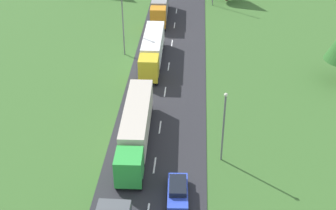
{
  "coord_description": "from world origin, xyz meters",
  "views": [
    {
      "loc": [
        3.53,
        -4.34,
        28.02
      ],
      "look_at": [
        0.82,
        36.91,
        2.49
      ],
      "focal_mm": 48.74,
      "sensor_mm": 36.0,
      "label": 1
    }
  ],
  "objects_px": {
    "truck_third": "(152,49)",
    "truck_fourth": "(160,5)",
    "truck_second": "(136,126)",
    "lamppost_second": "(224,124)",
    "lamppost_third": "(123,21)",
    "car_third": "(178,190)"
  },
  "relations": [
    {
      "from": "truck_third",
      "to": "lamppost_third",
      "type": "distance_m",
      "value": 5.73
    },
    {
      "from": "truck_second",
      "to": "lamppost_second",
      "type": "height_order",
      "value": "lamppost_second"
    },
    {
      "from": "truck_second",
      "to": "lamppost_second",
      "type": "distance_m",
      "value": 9.09
    },
    {
      "from": "lamppost_second",
      "to": "car_third",
      "type": "bearing_deg",
      "value": -125.48
    },
    {
      "from": "lamppost_second",
      "to": "lamppost_third",
      "type": "relative_size",
      "value": 0.84
    },
    {
      "from": "truck_second",
      "to": "truck_fourth",
      "type": "distance_m",
      "value": 35.8
    },
    {
      "from": "lamppost_second",
      "to": "lamppost_third",
      "type": "bearing_deg",
      "value": 119.15
    },
    {
      "from": "truck_second",
      "to": "lamppost_third",
      "type": "bearing_deg",
      "value": 101.61
    },
    {
      "from": "truck_third",
      "to": "truck_fourth",
      "type": "distance_m",
      "value": 17.25
    },
    {
      "from": "truck_third",
      "to": "truck_fourth",
      "type": "bearing_deg",
      "value": 91.14
    },
    {
      "from": "lamppost_second",
      "to": "truck_fourth",
      "type": "bearing_deg",
      "value": 103.43
    },
    {
      "from": "truck_fourth",
      "to": "truck_second",
      "type": "bearing_deg",
      "value": -89.29
    },
    {
      "from": "truck_third",
      "to": "lamppost_second",
      "type": "relative_size",
      "value": 1.77
    },
    {
      "from": "lamppost_third",
      "to": "truck_third",
      "type": "bearing_deg",
      "value": -31.45
    },
    {
      "from": "car_third",
      "to": "lamppost_third",
      "type": "distance_m",
      "value": 30.45
    },
    {
      "from": "truck_third",
      "to": "truck_fourth",
      "type": "relative_size",
      "value": 1.08
    },
    {
      "from": "truck_second",
      "to": "truck_fourth",
      "type": "bearing_deg",
      "value": 90.71
    },
    {
      "from": "truck_second",
      "to": "car_third",
      "type": "xyz_separation_m",
      "value": [
        4.61,
        -7.65,
        -1.33
      ]
    },
    {
      "from": "truck_third",
      "to": "car_third",
      "type": "bearing_deg",
      "value": -79.81
    },
    {
      "from": "truck_second",
      "to": "lamppost_third",
      "type": "xyz_separation_m",
      "value": [
        -4.35,
        21.16,
        2.83
      ]
    },
    {
      "from": "lamppost_third",
      "to": "lamppost_second",
      "type": "bearing_deg",
      "value": -60.85
    },
    {
      "from": "truck_third",
      "to": "lamppost_third",
      "type": "xyz_separation_m",
      "value": [
        -4.25,
        2.6,
        2.84
      ]
    }
  ]
}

